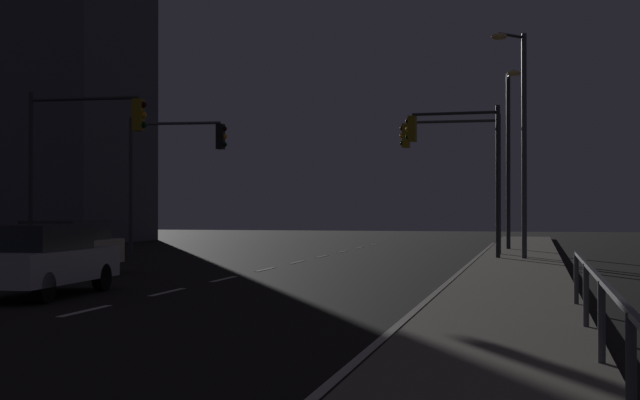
% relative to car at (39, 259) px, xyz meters
% --- Properties ---
extents(ground_plane, '(112.00, 112.00, 0.00)m').
position_rel_car_xyz_m(ground_plane, '(2.33, 2.08, -0.82)').
color(ground_plane, black).
rests_on(ground_plane, ground).
extents(sidewalk_right, '(2.85, 77.00, 0.14)m').
position_rel_car_xyz_m(sidewalk_right, '(10.01, 2.08, -0.75)').
color(sidewalk_right, gray).
rests_on(sidewalk_right, ground).
extents(lane_markings_center, '(0.14, 50.00, 0.01)m').
position_rel_car_xyz_m(lane_markings_center, '(2.33, 5.58, -0.82)').
color(lane_markings_center, silver).
rests_on(lane_markings_center, ground).
extents(lane_edge_line, '(0.14, 53.00, 0.01)m').
position_rel_car_xyz_m(lane_edge_line, '(8.34, 7.08, -0.82)').
color(lane_edge_line, silver).
rests_on(lane_edge_line, ground).
extents(car, '(1.99, 4.47, 1.57)m').
position_rel_car_xyz_m(car, '(0.00, 0.00, 0.00)').
color(car, silver).
rests_on(car, ground).
extents(car_oncoming, '(1.95, 4.45, 1.57)m').
position_rel_car_xyz_m(car_oncoming, '(-2.28, 5.30, 0.00)').
color(car_oncoming, beige).
rests_on(car_oncoming, ground).
extents(traffic_light_near_left, '(3.96, 0.34, 5.43)m').
position_rel_car_xyz_m(traffic_light_near_left, '(7.50, 18.45, 3.14)').
color(traffic_light_near_left, '#38383D').
rests_on(traffic_light_near_left, sidewalk_right).
extents(traffic_light_mid_right, '(3.81, 0.35, 5.46)m').
position_rel_car_xyz_m(traffic_light_mid_right, '(-2.79, 7.25, 3.01)').
color(traffic_light_mid_right, '#2D3033').
rests_on(traffic_light_mid_right, ground).
extents(traffic_light_far_left, '(3.45, 0.52, 5.48)m').
position_rel_car_xyz_m(traffic_light_far_left, '(7.81, 15.76, 3.15)').
color(traffic_light_far_left, '#2D3033').
rests_on(traffic_light_far_left, sidewalk_right).
extents(traffic_light_far_center, '(3.86, 0.48, 5.38)m').
position_rel_car_xyz_m(traffic_light_far_center, '(-2.90, 14.87, 2.97)').
color(traffic_light_far_center, '#38383D').
rests_on(traffic_light_far_center, ground).
extents(street_lamp_far_end, '(1.20, 1.24, 7.98)m').
position_rel_car_xyz_m(street_lamp_far_end, '(10.03, 15.25, 4.03)').
color(street_lamp_far_end, '#4C4C51').
rests_on(street_lamp_far_end, sidewalk_right).
extents(street_lamp_across_street, '(0.66, 2.14, 7.64)m').
position_rel_car_xyz_m(street_lamp_across_street, '(9.46, 22.71, 3.91)').
color(street_lamp_across_street, '#2D3033').
rests_on(street_lamp_across_street, sidewalk_right).
extents(barrier_fence, '(0.09, 17.10, 0.98)m').
position_rel_car_xyz_m(barrier_fence, '(11.28, -8.92, 0.06)').
color(barrier_fence, '#59595E').
rests_on(barrier_fence, sidewalk_right).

